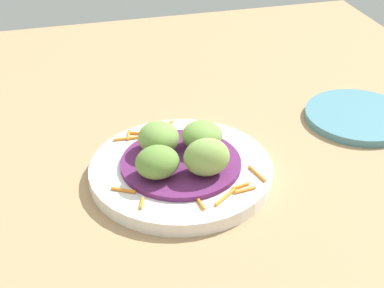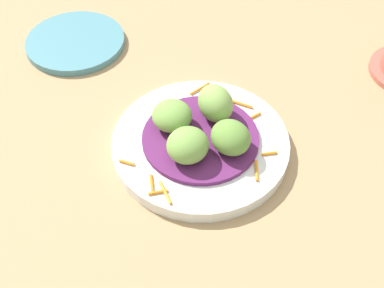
% 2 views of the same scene
% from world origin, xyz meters
% --- Properties ---
extents(table_surface, '(1.10, 1.10, 0.02)m').
position_xyz_m(table_surface, '(0.00, 0.00, 0.01)').
color(table_surface, tan).
rests_on(table_surface, ground).
extents(main_plate, '(0.23, 0.23, 0.02)m').
position_xyz_m(main_plate, '(0.02, -0.03, 0.03)').
color(main_plate, white).
rests_on(main_plate, table_surface).
extents(cabbage_bed, '(0.15, 0.15, 0.01)m').
position_xyz_m(cabbage_bed, '(0.02, -0.03, 0.04)').
color(cabbage_bed, '#60235B').
rests_on(cabbage_bed, main_plate).
extents(carrot_garnish, '(0.18, 0.20, 0.00)m').
position_xyz_m(carrot_garnish, '(0.02, -0.04, 0.04)').
color(carrot_garnish, orange).
rests_on(carrot_garnish, main_plate).
extents(guac_scoop_left, '(0.06, 0.05, 0.05)m').
position_xyz_m(guac_scoop_left, '(0.04, -0.06, 0.07)').
color(guac_scoop_left, '#84A851').
rests_on(guac_scoop_left, cabbage_bed).
extents(guac_scoop_center, '(0.07, 0.07, 0.04)m').
position_xyz_m(guac_scoop_center, '(0.06, -0.01, 0.06)').
color(guac_scoop_center, '#759E47').
rests_on(guac_scoop_center, cabbage_bed).
extents(guac_scoop_right, '(0.07, 0.07, 0.04)m').
position_xyz_m(guac_scoop_right, '(-0.00, 0.00, 0.06)').
color(guac_scoop_right, '#759E47').
rests_on(guac_scoop_right, cabbage_bed).
extents(guac_scoop_back, '(0.06, 0.05, 0.04)m').
position_xyz_m(guac_scoop_back, '(-0.01, -0.05, 0.06)').
color(guac_scoop_back, olive).
rests_on(guac_scoop_back, cabbage_bed).
extents(side_plate_small, '(0.16, 0.16, 0.01)m').
position_xyz_m(side_plate_small, '(0.31, 0.04, 0.03)').
color(side_plate_small, teal).
rests_on(side_plate_small, table_surface).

